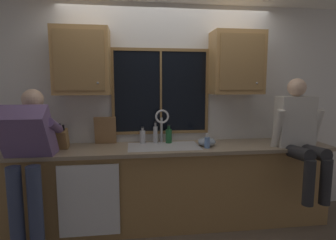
{
  "coord_description": "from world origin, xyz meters",
  "views": [
    {
      "loc": [
        -0.43,
        -3.31,
        1.62
      ],
      "look_at": [
        -0.03,
        -0.3,
        1.22
      ],
      "focal_mm": 29.39,
      "sensor_mm": 36.0,
      "label": 1
    }
  ],
  "objects_px": {
    "bottle_tall_clear": "(155,134)",
    "bottle_amber_small": "(169,136)",
    "person_sitting_on_counter": "(300,131)",
    "person_standing": "(28,153)",
    "soap_dispenser": "(207,142)",
    "bottle_green_glass": "(143,137)",
    "knife_block": "(62,139)",
    "mixing_bowl": "(207,142)",
    "cutting_board": "(105,130)"
  },
  "relations": [
    {
      "from": "bottle_amber_small",
      "to": "knife_block",
      "type": "bearing_deg",
      "value": -172.41
    },
    {
      "from": "cutting_board",
      "to": "bottle_green_glass",
      "type": "height_order",
      "value": "cutting_board"
    },
    {
      "from": "soap_dispenser",
      "to": "bottle_green_glass",
      "type": "bearing_deg",
      "value": 154.09
    },
    {
      "from": "mixing_bowl",
      "to": "bottle_amber_small",
      "type": "xyz_separation_m",
      "value": [
        -0.41,
        0.2,
        0.04
      ]
    },
    {
      "from": "cutting_board",
      "to": "bottle_tall_clear",
      "type": "height_order",
      "value": "cutting_board"
    },
    {
      "from": "bottle_amber_small",
      "to": "person_sitting_on_counter",
      "type": "bearing_deg",
      "value": -17.69
    },
    {
      "from": "cutting_board",
      "to": "mixing_bowl",
      "type": "xyz_separation_m",
      "value": [
        1.15,
        -0.25,
        -0.11
      ]
    },
    {
      "from": "soap_dispenser",
      "to": "bottle_amber_small",
      "type": "xyz_separation_m",
      "value": [
        -0.38,
        0.31,
        0.02
      ]
    },
    {
      "from": "knife_block",
      "to": "mixing_bowl",
      "type": "height_order",
      "value": "knife_block"
    },
    {
      "from": "bottle_green_glass",
      "to": "bottle_amber_small",
      "type": "relative_size",
      "value": 0.91
    },
    {
      "from": "person_sitting_on_counter",
      "to": "bottle_green_glass",
      "type": "height_order",
      "value": "person_sitting_on_counter"
    },
    {
      "from": "bottle_tall_clear",
      "to": "bottle_amber_small",
      "type": "distance_m",
      "value": 0.16
    },
    {
      "from": "bottle_tall_clear",
      "to": "person_sitting_on_counter",
      "type": "bearing_deg",
      "value": -16.78
    },
    {
      "from": "person_sitting_on_counter",
      "to": "bottle_green_glass",
      "type": "distance_m",
      "value": 1.76
    },
    {
      "from": "cutting_board",
      "to": "mixing_bowl",
      "type": "bearing_deg",
      "value": -12.24
    },
    {
      "from": "person_sitting_on_counter",
      "to": "bottle_green_glass",
      "type": "relative_size",
      "value": 6.35
    },
    {
      "from": "person_standing",
      "to": "cutting_board",
      "type": "xyz_separation_m",
      "value": [
        0.67,
        0.53,
        0.12
      ]
    },
    {
      "from": "person_sitting_on_counter",
      "to": "mixing_bowl",
      "type": "relative_size",
      "value": 6.28
    },
    {
      "from": "cutting_board",
      "to": "mixing_bowl",
      "type": "distance_m",
      "value": 1.18
    },
    {
      "from": "bottle_green_glass",
      "to": "bottle_tall_clear",
      "type": "bearing_deg",
      "value": -0.69
    },
    {
      "from": "knife_block",
      "to": "soap_dispenser",
      "type": "xyz_separation_m",
      "value": [
        1.56,
        -0.15,
        -0.04
      ]
    },
    {
      "from": "cutting_board",
      "to": "bottle_amber_small",
      "type": "relative_size",
      "value": 1.51
    },
    {
      "from": "soap_dispenser",
      "to": "bottle_amber_small",
      "type": "relative_size",
      "value": 0.78
    },
    {
      "from": "bottle_amber_small",
      "to": "soap_dispenser",
      "type": "bearing_deg",
      "value": -39.08
    },
    {
      "from": "soap_dispenser",
      "to": "bottle_tall_clear",
      "type": "bearing_deg",
      "value": 148.2
    },
    {
      "from": "soap_dispenser",
      "to": "bottle_amber_small",
      "type": "bearing_deg",
      "value": 140.92
    },
    {
      "from": "person_standing",
      "to": "cutting_board",
      "type": "bearing_deg",
      "value": 38.51
    },
    {
      "from": "bottle_green_glass",
      "to": "knife_block",
      "type": "bearing_deg",
      "value": -168.18
    },
    {
      "from": "person_sitting_on_counter",
      "to": "person_standing",
      "type": "bearing_deg",
      "value": -179.01
    },
    {
      "from": "knife_block",
      "to": "bottle_green_glass",
      "type": "relative_size",
      "value": 1.62
    },
    {
      "from": "mixing_bowl",
      "to": "bottle_amber_small",
      "type": "bearing_deg",
      "value": 153.54
    },
    {
      "from": "knife_block",
      "to": "mixing_bowl",
      "type": "distance_m",
      "value": 1.59
    },
    {
      "from": "bottle_tall_clear",
      "to": "bottle_amber_small",
      "type": "relative_size",
      "value": 1.18
    },
    {
      "from": "person_standing",
      "to": "bottle_amber_small",
      "type": "bearing_deg",
      "value": 19.1
    },
    {
      "from": "person_sitting_on_counter",
      "to": "bottle_tall_clear",
      "type": "xyz_separation_m",
      "value": [
        -1.54,
        0.46,
        -0.08
      ]
    },
    {
      "from": "knife_block",
      "to": "bottle_tall_clear",
      "type": "bearing_deg",
      "value": 9.99
    },
    {
      "from": "person_standing",
      "to": "mixing_bowl",
      "type": "xyz_separation_m",
      "value": [
        1.82,
        0.29,
        0.0
      ]
    },
    {
      "from": "bottle_green_glass",
      "to": "cutting_board",
      "type": "bearing_deg",
      "value": 177.23
    },
    {
      "from": "knife_block",
      "to": "mixing_bowl",
      "type": "bearing_deg",
      "value": -1.66
    },
    {
      "from": "mixing_bowl",
      "to": "bottle_green_glass",
      "type": "relative_size",
      "value": 1.01
    },
    {
      "from": "person_standing",
      "to": "soap_dispenser",
      "type": "height_order",
      "value": "person_standing"
    },
    {
      "from": "bottle_tall_clear",
      "to": "bottle_amber_small",
      "type": "xyz_separation_m",
      "value": [
        0.16,
        -0.02,
        -0.02
      ]
    },
    {
      "from": "cutting_board",
      "to": "soap_dispenser",
      "type": "bearing_deg",
      "value": -17.64
    },
    {
      "from": "knife_block",
      "to": "bottle_green_glass",
      "type": "bearing_deg",
      "value": 11.82
    },
    {
      "from": "mixing_bowl",
      "to": "soap_dispenser",
      "type": "distance_m",
      "value": 0.11
    },
    {
      "from": "person_sitting_on_counter",
      "to": "bottle_tall_clear",
      "type": "bearing_deg",
      "value": 163.22
    },
    {
      "from": "person_sitting_on_counter",
      "to": "soap_dispenser",
      "type": "relative_size",
      "value": 7.44
    },
    {
      "from": "bottle_amber_small",
      "to": "person_standing",
      "type": "bearing_deg",
      "value": -160.9
    },
    {
      "from": "knife_block",
      "to": "soap_dispenser",
      "type": "relative_size",
      "value": 1.9
    },
    {
      "from": "person_standing",
      "to": "person_sitting_on_counter",
      "type": "height_order",
      "value": "person_sitting_on_counter"
    }
  ]
}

